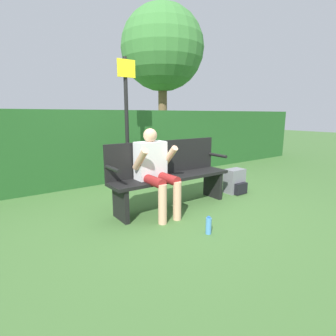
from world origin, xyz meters
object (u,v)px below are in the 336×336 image
object	(u,v)px
backpack	(235,182)
water_bottle	(209,226)
park_bench	(169,173)
tree	(162,49)
person_seated	(155,167)
signpost	(127,116)

from	to	relation	value
backpack	water_bottle	bearing A→B (deg)	-149.08
park_bench	backpack	xyz separation A→B (m)	(1.35, -0.12, -0.31)
park_bench	water_bottle	bearing A→B (deg)	-100.43
tree	backpack	bearing A→B (deg)	-112.03
person_seated	tree	world-z (taller)	tree
backpack	water_bottle	size ratio (longest dim) A/B	1.98
person_seated	backpack	distance (m)	1.76
person_seated	signpost	bearing A→B (deg)	77.64
park_bench	water_bottle	world-z (taller)	park_bench
park_bench	backpack	size ratio (longest dim) A/B	4.52
person_seated	water_bottle	distance (m)	1.08
park_bench	backpack	distance (m)	1.39
park_bench	signpost	distance (m)	1.52
tree	signpost	bearing A→B (deg)	-131.20
water_bottle	tree	world-z (taller)	tree
water_bottle	tree	size ratio (longest dim) A/B	0.04
signpost	tree	distance (m)	6.00
park_bench	signpost	world-z (taller)	signpost
person_seated	backpack	world-z (taller)	person_seated
backpack	tree	distance (m)	6.93
person_seated	signpost	xyz separation A→B (m)	(0.31, 1.41, 0.68)
backpack	signpost	bearing A→B (deg)	135.02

